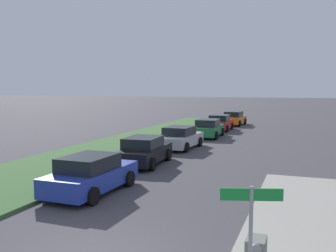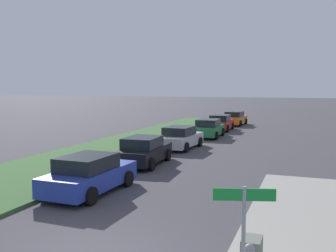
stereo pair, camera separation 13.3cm
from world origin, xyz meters
name	(u,v)px [view 1 (the left image)]	position (x,y,z in m)	size (l,w,h in m)	color
grass_median	(75,161)	(10.00, 7.21, 0.06)	(60.00, 6.00, 0.12)	#3D6633
parked_car_blue	(91,175)	(5.06, 3.16, 0.72)	(4.35, 2.11, 1.47)	#23389E
parked_car_black	(144,151)	(10.72, 3.44, 0.72)	(4.40, 2.21, 1.47)	black
parked_car_silver	(180,138)	(16.36, 3.31, 0.72)	(4.38, 2.18, 1.47)	#B2B5BA
parked_car_green	(208,128)	(22.62, 2.98, 0.72)	(4.35, 2.11, 1.47)	#1E6B38
parked_car_red	(220,123)	(27.86, 3.18, 0.72)	(4.33, 2.08, 1.47)	red
parked_car_orange	(234,118)	(33.36, 2.85, 0.72)	(4.39, 2.20, 1.47)	orange
street_sign	(250,247)	(-1.87, -3.77, 1.70)	(0.29, 0.87, 2.60)	#99999E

